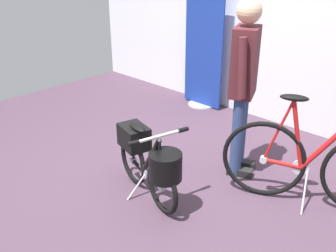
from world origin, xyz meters
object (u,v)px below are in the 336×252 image
visitor_near_wall (244,80)px  display_bike_left (314,163)px  floor_banner_stand (203,53)px  folding_bike_foreground (149,160)px

visitor_near_wall → display_bike_left: bearing=-2.8°
floor_banner_stand → display_bike_left: size_ratio=1.17×
display_bike_left → visitor_near_wall: (-0.75, 0.04, 0.53)m
floor_banner_stand → visitor_near_wall: floor_banner_stand is taller
floor_banner_stand → display_bike_left: floor_banner_stand is taller
folding_bike_foreground → display_bike_left: display_bike_left is taller
floor_banner_stand → visitor_near_wall: (1.34, -1.11, 0.19)m
folding_bike_foreground → display_bike_left: bearing=40.3°
visitor_near_wall → floor_banner_stand: bearing=140.4°
display_bike_left → visitor_near_wall: size_ratio=0.86×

